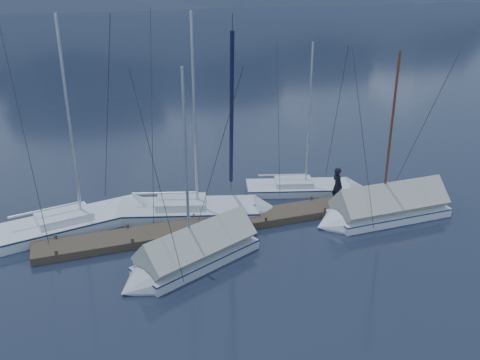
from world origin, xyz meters
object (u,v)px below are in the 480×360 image
(sailboat_open_right, at_px, (314,188))
(person, at_px, (337,186))
(sailboat_covered_near, at_px, (379,210))
(sailboat_open_mid, at_px, (209,211))
(sailboat_open_left, at_px, (94,219))
(sailboat_covered_far, at_px, (187,257))

(sailboat_open_right, distance_m, person, 2.63)
(sailboat_covered_near, bearing_deg, person, 130.09)
(sailboat_open_mid, xyz_separation_m, person, (6.03, -1.51, 1.07))
(sailboat_open_right, height_order, sailboat_covered_near, sailboat_covered_near)
(sailboat_open_left, xyz_separation_m, sailboat_open_right, (11.34, -0.09, -0.03))
(sailboat_open_mid, xyz_separation_m, sailboat_covered_far, (-2.13, -4.27, 0.24))
(sailboat_open_mid, bearing_deg, sailboat_covered_far, -116.47)
(sailboat_open_right, bearing_deg, sailboat_open_mid, -171.76)
(sailboat_open_right, relative_size, sailboat_covered_near, 0.99)
(sailboat_open_left, xyz_separation_m, sailboat_covered_far, (3.15, -5.24, 0.24))
(person, bearing_deg, sailboat_covered_far, 103.58)
(sailboat_covered_far, bearing_deg, sailboat_open_left, 121.02)
(sailboat_open_left, relative_size, sailboat_open_mid, 1.00)
(sailboat_covered_near, bearing_deg, sailboat_open_right, 108.51)
(sailboat_covered_near, relative_size, sailboat_covered_far, 1.01)
(sailboat_open_mid, height_order, sailboat_covered_near, sailboat_open_mid)
(sailboat_open_right, xyz_separation_m, person, (-0.03, -2.39, 1.10))
(sailboat_covered_near, distance_m, person, 2.29)
(sailboat_open_right, relative_size, sailboat_covered_far, 1.00)
(sailboat_covered_near, bearing_deg, sailboat_open_mid, 157.00)
(sailboat_covered_far, distance_m, person, 8.65)
(sailboat_open_mid, bearing_deg, sailboat_covered_near, -23.00)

